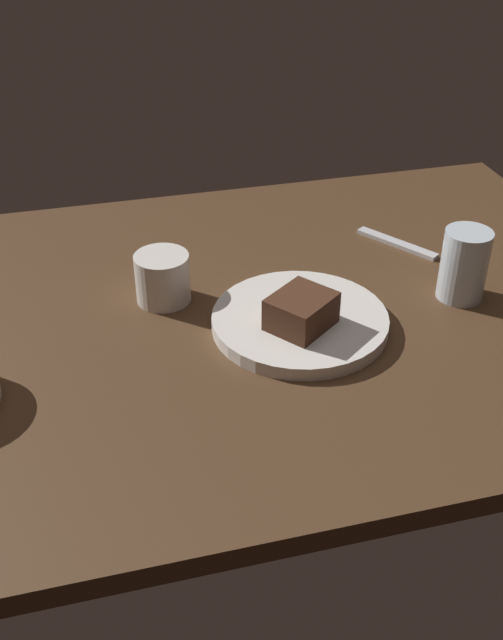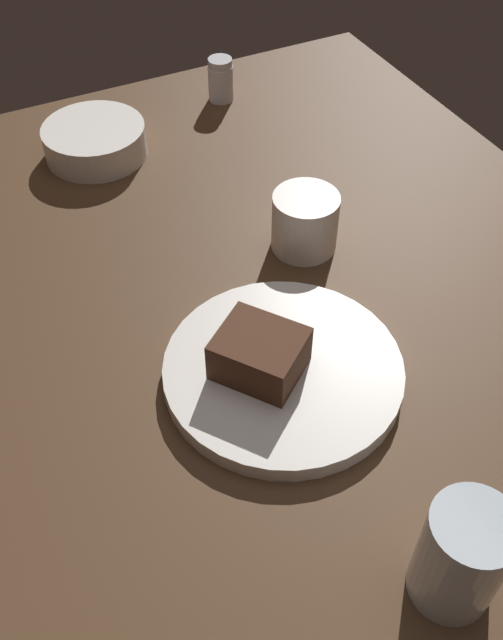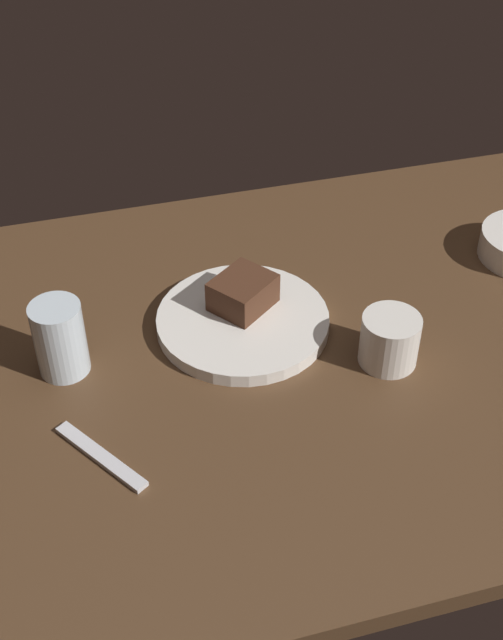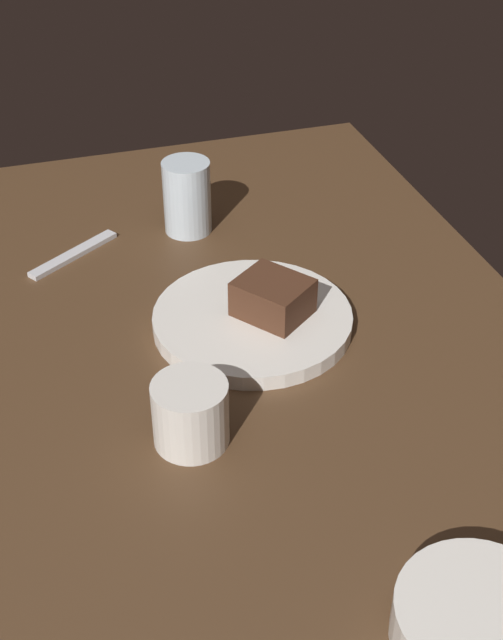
# 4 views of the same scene
# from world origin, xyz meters

# --- Properties ---
(dining_table) EXTENTS (1.20, 0.84, 0.03)m
(dining_table) POSITION_xyz_m (0.00, 0.00, 0.01)
(dining_table) COLOR #4C331E
(dining_table) RESTS_ON ground
(dessert_plate) EXTENTS (0.25, 0.25, 0.02)m
(dessert_plate) POSITION_xyz_m (-0.05, 0.06, 0.04)
(dessert_plate) COLOR white
(dessert_plate) RESTS_ON dining_table
(chocolate_cake_slice) EXTENTS (0.11, 0.11, 0.05)m
(chocolate_cake_slice) POSITION_xyz_m (-0.04, 0.09, 0.07)
(chocolate_cake_slice) COLOR #472819
(chocolate_cake_slice) RESTS_ON dessert_plate
(salt_shaker) EXTENTS (0.04, 0.04, 0.07)m
(salt_shaker) POSITION_xyz_m (0.49, -0.12, 0.06)
(salt_shaker) COLOR silver
(salt_shaker) RESTS_ON dining_table
(water_glass) EXTENTS (0.07, 0.07, 0.11)m
(water_glass) POSITION_xyz_m (-0.31, 0.04, 0.08)
(water_glass) COLOR silver
(water_glass) RESTS_ON dining_table
(side_bowl) EXTENTS (0.14, 0.14, 0.04)m
(side_bowl) POSITION_xyz_m (0.43, 0.11, 0.05)
(side_bowl) COLOR white
(side_bowl) RESTS_ON dining_table
(coffee_cup) EXTENTS (0.08, 0.08, 0.07)m
(coffee_cup) POSITION_xyz_m (0.12, -0.06, 0.07)
(coffee_cup) COLOR silver
(coffee_cup) RESTS_ON dining_table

